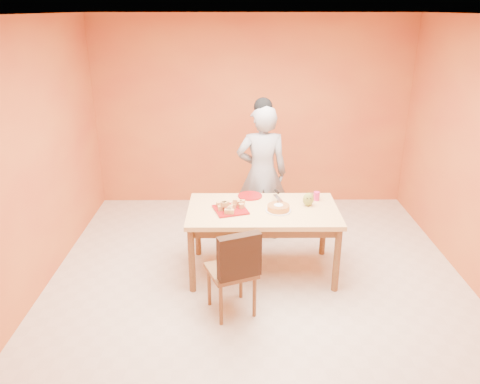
{
  "coord_description": "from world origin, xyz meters",
  "views": [
    {
      "loc": [
        -0.22,
        -4.14,
        2.76
      ],
      "look_at": [
        -0.19,
        0.3,
        1.0
      ],
      "focal_mm": 35.0,
      "sensor_mm": 36.0,
      "label": 1
    }
  ],
  "objects_px": {
    "checker_tin": "(313,195)",
    "person": "(262,174)",
    "dining_chair": "(231,269)",
    "egg_ornament": "(308,199)",
    "pastry_platter": "(230,210)",
    "sponge_cake": "(278,208)",
    "dining_table": "(263,217)",
    "red_dinner_plate": "(250,196)",
    "magenta_glass": "(317,196)"
  },
  "relations": [
    {
      "from": "checker_tin",
      "to": "person",
      "type": "bearing_deg",
      "value": 137.48
    },
    {
      "from": "dining_chair",
      "to": "person",
      "type": "bearing_deg",
      "value": 55.45
    },
    {
      "from": "dining_chair",
      "to": "egg_ornament",
      "type": "bearing_deg",
      "value": 23.49
    },
    {
      "from": "pastry_platter",
      "to": "sponge_cake",
      "type": "relative_size",
      "value": 1.39
    },
    {
      "from": "dining_table",
      "to": "checker_tin",
      "type": "relative_size",
      "value": 17.25
    },
    {
      "from": "person",
      "to": "red_dinner_plate",
      "type": "relative_size",
      "value": 6.22
    },
    {
      "from": "egg_ornament",
      "to": "dining_table",
      "type": "bearing_deg",
      "value": 165.6
    },
    {
      "from": "egg_ornament",
      "to": "magenta_glass",
      "type": "xyz_separation_m",
      "value": [
        0.12,
        0.16,
        -0.03
      ]
    },
    {
      "from": "magenta_glass",
      "to": "dining_chair",
      "type": "bearing_deg",
      "value": -133.55
    },
    {
      "from": "dining_table",
      "to": "sponge_cake",
      "type": "height_order",
      "value": "sponge_cake"
    },
    {
      "from": "person",
      "to": "checker_tin",
      "type": "height_order",
      "value": "person"
    },
    {
      "from": "dining_table",
      "to": "red_dinner_plate",
      "type": "distance_m",
      "value": 0.39
    },
    {
      "from": "pastry_platter",
      "to": "checker_tin",
      "type": "xyz_separation_m",
      "value": [
        0.93,
        0.39,
        0.0
      ]
    },
    {
      "from": "red_dinner_plate",
      "to": "magenta_glass",
      "type": "relative_size",
      "value": 2.84
    },
    {
      "from": "dining_chair",
      "to": "red_dinner_plate",
      "type": "distance_m",
      "value": 1.16
    },
    {
      "from": "checker_tin",
      "to": "magenta_glass",
      "type": "bearing_deg",
      "value": -77.02
    },
    {
      "from": "egg_ornament",
      "to": "person",
      "type": "bearing_deg",
      "value": 97.03
    },
    {
      "from": "red_dinner_plate",
      "to": "magenta_glass",
      "type": "xyz_separation_m",
      "value": [
        0.74,
        -0.11,
        0.04
      ]
    },
    {
      "from": "pastry_platter",
      "to": "checker_tin",
      "type": "height_order",
      "value": "checker_tin"
    },
    {
      "from": "dining_chair",
      "to": "person",
      "type": "xyz_separation_m",
      "value": [
        0.36,
        1.61,
        0.38
      ]
    },
    {
      "from": "dining_chair",
      "to": "checker_tin",
      "type": "xyz_separation_m",
      "value": [
        0.91,
        1.1,
        0.3
      ]
    },
    {
      "from": "person",
      "to": "red_dinner_plate",
      "type": "xyz_separation_m",
      "value": [
        -0.16,
        -0.51,
        -0.09
      ]
    },
    {
      "from": "sponge_cake",
      "to": "checker_tin",
      "type": "relative_size",
      "value": 2.54
    },
    {
      "from": "dining_chair",
      "to": "dining_table",
      "type": "bearing_deg",
      "value": 44.27
    },
    {
      "from": "dining_chair",
      "to": "sponge_cake",
      "type": "height_order",
      "value": "dining_chair"
    },
    {
      "from": "red_dinner_plate",
      "to": "sponge_cake",
      "type": "xyz_separation_m",
      "value": [
        0.29,
        -0.41,
        0.03
      ]
    },
    {
      "from": "dining_table",
      "to": "checker_tin",
      "type": "xyz_separation_m",
      "value": [
        0.58,
        0.35,
        0.11
      ]
    },
    {
      "from": "dining_table",
      "to": "sponge_cake",
      "type": "bearing_deg",
      "value": -20.46
    },
    {
      "from": "dining_table",
      "to": "dining_chair",
      "type": "xyz_separation_m",
      "value": [
        -0.33,
        -0.75,
        -0.19
      ]
    },
    {
      "from": "checker_tin",
      "to": "dining_chair",
      "type": "bearing_deg",
      "value": -129.68
    },
    {
      "from": "red_dinner_plate",
      "to": "sponge_cake",
      "type": "distance_m",
      "value": 0.5
    },
    {
      "from": "pastry_platter",
      "to": "sponge_cake",
      "type": "xyz_separation_m",
      "value": [
        0.5,
        -0.02,
        0.03
      ]
    },
    {
      "from": "sponge_cake",
      "to": "egg_ornament",
      "type": "xyz_separation_m",
      "value": [
        0.33,
        0.14,
        0.04
      ]
    },
    {
      "from": "dining_table",
      "to": "person",
      "type": "xyz_separation_m",
      "value": [
        0.03,
        0.86,
        0.19
      ]
    },
    {
      "from": "egg_ornament",
      "to": "checker_tin",
      "type": "xyz_separation_m",
      "value": [
        0.09,
        0.27,
        -0.06
      ]
    },
    {
      "from": "sponge_cake",
      "to": "checker_tin",
      "type": "height_order",
      "value": "sponge_cake"
    },
    {
      "from": "dining_chair",
      "to": "checker_tin",
      "type": "distance_m",
      "value": 1.46
    },
    {
      "from": "dining_chair",
      "to": "sponge_cake",
      "type": "bearing_deg",
      "value": 32.84
    },
    {
      "from": "dining_chair",
      "to": "magenta_glass",
      "type": "relative_size",
      "value": 9.4
    },
    {
      "from": "pastry_platter",
      "to": "dining_chair",
      "type": "bearing_deg",
      "value": -88.97
    },
    {
      "from": "red_dinner_plate",
      "to": "egg_ornament",
      "type": "relative_size",
      "value": 1.85
    },
    {
      "from": "red_dinner_plate",
      "to": "checker_tin",
      "type": "height_order",
      "value": "checker_tin"
    },
    {
      "from": "dining_table",
      "to": "red_dinner_plate",
      "type": "xyz_separation_m",
      "value": [
        -0.13,
        0.35,
        0.1
      ]
    },
    {
      "from": "person",
      "to": "magenta_glass",
      "type": "relative_size",
      "value": 17.66
    },
    {
      "from": "dining_chair",
      "to": "pastry_platter",
      "type": "bearing_deg",
      "value": 69.2
    },
    {
      "from": "egg_ornament",
      "to": "red_dinner_plate",
      "type": "bearing_deg",
      "value": 132.78
    },
    {
      "from": "pastry_platter",
      "to": "magenta_glass",
      "type": "xyz_separation_m",
      "value": [
        0.95,
        0.28,
        0.04
      ]
    },
    {
      "from": "red_dinner_plate",
      "to": "egg_ornament",
      "type": "height_order",
      "value": "egg_ornament"
    },
    {
      "from": "person",
      "to": "pastry_platter",
      "type": "relative_size",
      "value": 5.24
    },
    {
      "from": "egg_ornament",
      "to": "magenta_glass",
      "type": "bearing_deg",
      "value": 29.63
    }
  ]
}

